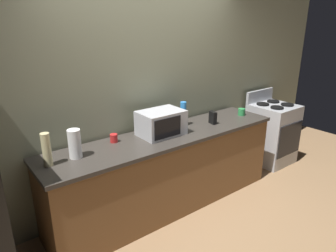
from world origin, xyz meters
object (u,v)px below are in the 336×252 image
at_px(microwave, 161,123).
at_px(paper_towel_roll, 75,144).
at_px(cordless_phone, 213,118).
at_px(mug_red, 114,138).
at_px(bottle_hand_soap, 47,150).
at_px(mug_green, 242,112).
at_px(stove_range, 272,133).
at_px(bottle_spray_cleaner, 183,114).

height_order(microwave, paper_towel_roll, same).
relative_size(cordless_phone, mug_red, 1.74).
bearing_deg(paper_towel_roll, cordless_phone, -2.81).
distance_m(cordless_phone, mug_red, 1.25).
relative_size(microwave, paper_towel_roll, 1.78).
xyz_separation_m(bottle_hand_soap, mug_red, (0.70, 0.14, -0.11)).
height_order(paper_towel_roll, cordless_phone, paper_towel_roll).
bearing_deg(cordless_phone, microwave, -173.72).
xyz_separation_m(paper_towel_roll, cordless_phone, (1.69, -0.08, -0.06)).
height_order(cordless_phone, mug_green, cordless_phone).
bearing_deg(stove_range, cordless_phone, -178.61).
distance_m(bottle_spray_cleaner, mug_green, 0.90).
relative_size(cordless_phone, mug_green, 1.62).
height_order(cordless_phone, bottle_hand_soap, bottle_hand_soap).
bearing_deg(bottle_hand_soap, bottle_spray_cleaner, 3.37).
relative_size(bottle_spray_cleaner, mug_green, 3.15).
relative_size(microwave, bottle_hand_soap, 1.61).
xyz_separation_m(stove_range, microwave, (-2.06, 0.05, 0.57)).
distance_m(bottle_spray_cleaner, bottle_hand_soap, 1.61).
height_order(paper_towel_roll, mug_red, paper_towel_roll).
distance_m(microwave, bottle_hand_soap, 1.22).
bearing_deg(cordless_phone, bottle_hand_soap, -169.29).
bearing_deg(mug_red, stove_range, -3.77).
height_order(microwave, cordless_phone, microwave).
height_order(microwave, mug_red, microwave).
distance_m(bottle_hand_soap, mug_red, 0.73).
bearing_deg(microwave, mug_green, -3.06).
distance_m(bottle_hand_soap, mug_green, 2.49).
height_order(bottle_spray_cleaner, mug_green, bottle_spray_cleaner).
relative_size(bottle_spray_cleaner, bottle_hand_soap, 0.98).
height_order(stove_range, mug_red, stove_range).
bearing_deg(microwave, bottle_spray_cleaner, 11.90).
relative_size(bottle_hand_soap, mug_red, 3.46).
bearing_deg(bottle_spray_cleaner, stove_range, -4.40).
bearing_deg(mug_green, paper_towel_roll, 178.21).
distance_m(paper_towel_roll, bottle_spray_cleaner, 1.35).
bearing_deg(cordless_phone, mug_green, 13.99).
xyz_separation_m(bottle_hand_soap, mug_green, (2.49, -0.05, -0.10)).
relative_size(stove_range, microwave, 2.25).
bearing_deg(stove_range, microwave, 178.66).
relative_size(stove_range, bottle_spray_cleaner, 3.70).
height_order(microwave, bottle_spray_cleaner, bottle_spray_cleaner).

